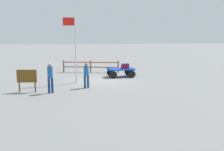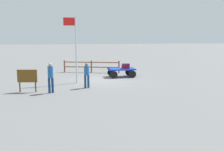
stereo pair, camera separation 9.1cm
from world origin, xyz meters
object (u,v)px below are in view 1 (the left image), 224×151
suitcase_tan (125,67)px  signboard (27,77)px  suitcase_grey (125,66)px  worker_lead (86,74)px  luggage_cart (121,71)px  flagpole (74,44)px  worker_trailing (50,76)px

suitcase_tan → signboard: (6.68, 4.40, 0.05)m
suitcase_grey → worker_lead: 5.01m
suitcase_grey → signboard: bearing=34.2°
worker_lead → signboard: 3.59m
luggage_cart → worker_lead: worker_lead is taller
luggage_cart → suitcase_grey: bearing=-169.6°
luggage_cart → flagpole: (3.59, 1.98, 2.22)m
suitcase_tan → flagpole: bearing=25.6°
suitcase_tan → suitcase_grey: size_ratio=1.08×
luggage_cart → worker_lead: 4.74m
suitcase_grey → signboard: (6.73, 4.57, 0.02)m
suitcase_tan → suitcase_grey: bearing=-105.6°
suitcase_grey → suitcase_tan: bearing=74.4°
worker_trailing → worker_lead: bearing=-151.9°
luggage_cart → worker_lead: size_ratio=1.36×
luggage_cart → suitcase_grey: (-0.37, -0.07, 0.38)m
suitcase_grey → signboard: size_ratio=0.43×
flagpole → suitcase_grey: bearing=-152.6°
suitcase_tan → suitcase_grey: suitcase_grey is taller
suitcase_tan → worker_trailing: bearing=42.2°
suitcase_grey → worker_trailing: 7.30m
worker_trailing → flagpole: (-1.38, -2.92, 1.69)m
worker_lead → worker_trailing: worker_trailing is taller
suitcase_grey → worker_lead: bearing=50.1°
suitcase_tan → worker_trailing: (5.29, 4.80, 0.19)m
suitcase_grey → signboard: signboard is taller
worker_lead → worker_trailing: size_ratio=0.91×
luggage_cart → worker_lead: bearing=53.0°
suitcase_grey → flagpole: 4.82m
worker_trailing → flagpole: size_ratio=0.39×
suitcase_tan → worker_lead: 4.84m
suitcase_tan → suitcase_grey: 0.18m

